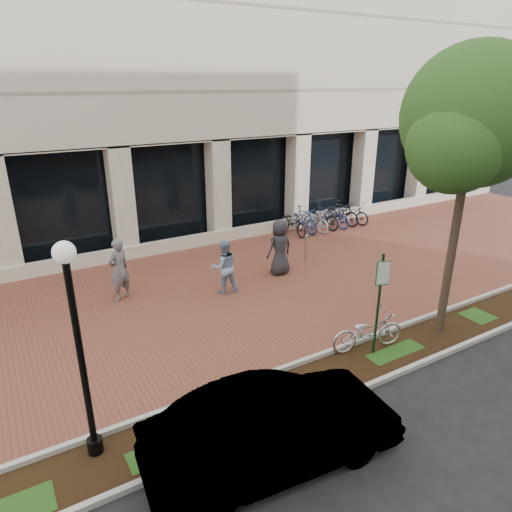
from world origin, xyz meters
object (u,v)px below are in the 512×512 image
street_tree (473,126)px  bollard (306,247)px  pedestrian_mid (224,267)px  sedan_near_curb (274,429)px  locked_bicycle (367,331)px  bike_rack_cluster (323,217)px  parking_sign (380,293)px  pedestrian_right (280,247)px  lamppost (79,343)px  pedestrian_left (119,269)px

street_tree → bollard: 7.72m
pedestrian_mid → sedan_near_curb: size_ratio=0.39×
sedan_near_curb → locked_bicycle: bearing=-59.3°
bike_rack_cluster → sedan_near_curb: (-9.41, -10.55, 0.20)m
parking_sign → street_tree: (2.43, -0.02, 3.72)m
sedan_near_curb → pedestrian_mid: bearing=-14.8°
parking_sign → sedan_near_curb: 4.47m
locked_bicycle → pedestrian_mid: bearing=30.4°
pedestrian_right → bike_rack_cluster: pedestrian_right is taller
locked_bicycle → bike_rack_cluster: (5.40, 8.63, 0.03)m
pedestrian_right → bollard: (1.54, 0.54, -0.45)m
lamppost → sedan_near_curb: bearing=-34.7°
locked_bicycle → sedan_near_curb: sedan_near_curb is taller
pedestrian_left → bike_rack_cluster: size_ratio=0.46×
parking_sign → lamppost: size_ratio=0.65×
street_tree → bike_rack_cluster: street_tree is taller
bike_rack_cluster → pedestrian_mid: bearing=-156.0°
pedestrian_right → sedan_near_curb: bearing=51.8°
lamppost → bike_rack_cluster: bearing=35.7°
lamppost → pedestrian_mid: size_ratio=2.33×
street_tree → sedan_near_curb: street_tree is taller
parking_sign → sedan_near_curb: size_ratio=0.59×
pedestrian_mid → bike_rack_cluster: (6.98, 3.82, -0.33)m
bollard → bike_rack_cluster: 4.23m
parking_sign → pedestrian_left: bearing=147.4°
street_tree → bike_rack_cluster: 10.54m
pedestrian_right → bollard: 1.69m
street_tree → pedestrian_right: size_ratio=3.70×
lamppost → street_tree: street_tree is taller
locked_bicycle → sedan_near_curb: 4.45m
bike_rack_cluster → sedan_near_curb: size_ratio=0.95×
pedestrian_mid → sedan_near_curb: (-2.43, -6.74, -0.13)m
pedestrian_left → pedestrian_right: 5.40m
pedestrian_left → pedestrian_mid: size_ratio=1.12×
pedestrian_left → bollard: bearing=153.8°
street_tree → lamppost: bearing=178.8°
bollard → pedestrian_left: bearing=177.8°
street_tree → pedestrian_left: 10.39m
street_tree → pedestrian_left: bearing=138.3°
pedestrian_left → pedestrian_right: pedestrian_left is taller
pedestrian_mid → sedan_near_curb: bearing=79.1°
parking_sign → locked_bicycle: (-0.03, 0.24, -1.16)m
street_tree → sedan_near_curb: (-6.47, -1.66, -4.64)m
bike_rack_cluster → pedestrian_right: bearing=-148.1°
bollard → bike_rack_cluster: size_ratio=0.24×
lamppost → bike_rack_cluster: lamppost is taller
parking_sign → locked_bicycle: 1.19m
street_tree → pedestrian_left: (-7.03, 6.26, -4.40)m
pedestrian_mid → bike_rack_cluster: size_ratio=0.41×
parking_sign → bollard: parking_sign is taller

